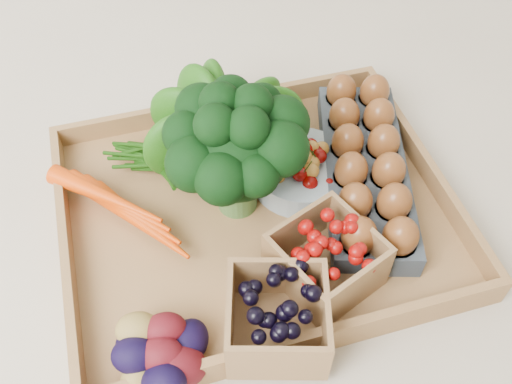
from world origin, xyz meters
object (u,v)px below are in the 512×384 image
object	(u,v)px
tray	(256,214)
egg_carton	(364,172)
cherry_bowl	(301,172)
broccoli	(236,170)

from	to	relation	value
tray	egg_carton	world-z (taller)	egg_carton
cherry_bowl	egg_carton	bearing A→B (deg)	-16.21
tray	cherry_bowl	world-z (taller)	cherry_bowl
tray	broccoli	xyz separation A→B (m)	(-0.02, 0.02, 0.08)
broccoli	egg_carton	bearing A→B (deg)	-2.64
broccoli	cherry_bowl	size ratio (longest dim) A/B	1.27
cherry_bowl	egg_carton	size ratio (longest dim) A/B	0.44
egg_carton	tray	bearing A→B (deg)	-159.02
cherry_bowl	egg_carton	world-z (taller)	same
broccoli	egg_carton	size ratio (longest dim) A/B	0.56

